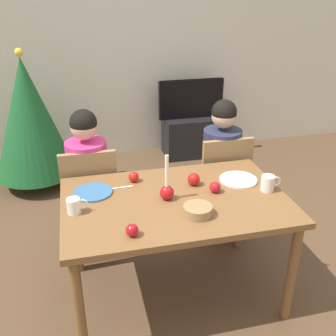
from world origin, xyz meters
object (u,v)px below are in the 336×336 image
chair_left (90,195)px  apple_by_right_mug (132,230)px  plate_right (238,180)px  mug_right (268,183)px  chair_right (221,180)px  apple_by_left_plate (215,187)px  tv_stand (190,136)px  person_left_child (90,186)px  apple_near_candle (194,179)px  apple_far_edge (134,177)px  mug_left (74,206)px  christmas_tree (29,118)px  bowl_walnuts (198,210)px  tv (191,99)px  dining_table (175,210)px  candle_centerpiece (167,190)px  person_right_child (220,172)px  plate_left (93,192)px

chair_left → apple_by_right_mug: (0.19, -0.93, 0.27)m
plate_right → mug_right: bearing=-53.2°
mug_right → chair_left: bearing=150.1°
chair_left → chair_right: size_ratio=1.00×
chair_right → apple_by_left_plate: 0.70m
tv_stand → mug_right: 2.41m
person_left_child → apple_near_candle: size_ratio=13.99×
chair_right → mug_right: chair_right is taller
plate_right → apple_far_edge: apple_far_edge is taller
mug_left → mug_right: (1.22, -0.01, 0.01)m
person_left_child → christmas_tree: bearing=111.5°
bowl_walnuts → apple_near_candle: (0.08, 0.36, 0.01)m
mug_right → apple_near_candle: bearing=157.5°
chair_left → christmas_tree: christmas_tree is taller
tv → apple_by_left_plate: (-0.52, -2.28, 0.08)m
dining_table → christmas_tree: bearing=117.8°
tv → plate_right: 2.18m
person_left_child → candle_centerpiece: (0.45, -0.63, 0.24)m
tv → chair_left: bearing=-127.4°
tv_stand → apple_by_right_mug: size_ratio=9.11×
mug_left → candle_centerpiece: bearing=3.1°
person_left_child → mug_left: 0.70m
bowl_walnuts → tv: bearing=74.2°
person_left_child → mug_right: 1.32m
chair_right → person_left_child: (-1.05, 0.03, 0.06)m
person_right_child → mug_left: (-1.16, -0.66, 0.23)m
chair_left → apple_near_candle: size_ratio=10.74×
chair_left → christmas_tree: (-0.51, 1.31, 0.23)m
bowl_walnuts → plate_right: bearing=41.1°
mug_left → tv_stand: bearing=58.9°
bowl_walnuts → apple_by_right_mug: size_ratio=2.42×
person_left_child → mug_right: (1.12, -0.67, 0.23)m
candle_centerpiece → plate_left: (-0.44, 0.18, -0.06)m
dining_table → tv_stand: size_ratio=2.19×
apple_by_right_mug → apple_far_edge: size_ratio=1.00×
apple_by_right_mug → apple_far_edge: same height
mug_right → dining_table: bearing=176.9°
christmas_tree → bowl_walnuts: bearing=-62.8°
mug_right → apple_by_left_plate: mug_right is taller
person_left_child → apple_near_candle: (0.67, -0.49, 0.22)m
candle_centerpiece → apple_far_edge: 0.33m
dining_table → tv_stand: (0.79, 2.30, -0.43)m
christmas_tree → tv_stand: bearing=11.9°
mug_left → apple_far_edge: (0.40, 0.31, -0.01)m
person_left_child → candle_centerpiece: bearing=-54.1°
person_left_child → chair_left: bearing=-90.0°
dining_table → chair_right: 0.83m
person_left_child → plate_right: person_left_child is taller
bowl_walnuts → apple_by_right_mug: apple_by_right_mug is taller
dining_table → candle_centerpiece: 0.16m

